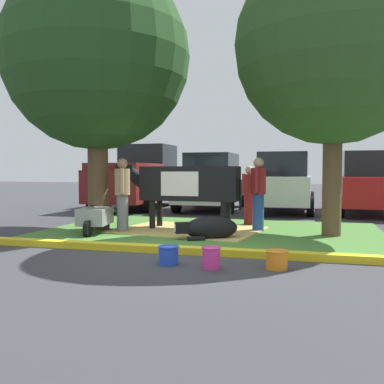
# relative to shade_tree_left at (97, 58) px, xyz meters

# --- Properties ---
(ground_plane) EXTENTS (80.00, 80.00, 0.00)m
(ground_plane) POSITION_rel_shade_tree_left_xyz_m (2.51, -2.08, -4.06)
(ground_plane) COLOR #38383D
(grass_island) EXTENTS (7.64, 5.14, 0.02)m
(grass_island) POSITION_rel_shade_tree_left_xyz_m (2.66, 0.35, -4.05)
(grass_island) COLOR #477A33
(grass_island) RESTS_ON ground
(curb_yellow) EXTENTS (8.84, 0.24, 0.12)m
(curb_yellow) POSITION_rel_shade_tree_left_xyz_m (2.66, -2.37, -4.00)
(curb_yellow) COLOR yellow
(curb_yellow) RESTS_ON ground
(hay_bedding) EXTENTS (3.53, 2.86, 0.04)m
(hay_bedding) POSITION_rel_shade_tree_left_xyz_m (2.16, 0.29, -4.03)
(hay_bedding) COLOR tan
(hay_bedding) RESTS_ON ground
(shade_tree_left) EXTENTS (4.37, 4.37, 6.26)m
(shade_tree_left) POSITION_rel_shade_tree_left_xyz_m (0.00, 0.00, 0.00)
(shade_tree_left) COLOR brown
(shade_tree_left) RESTS_ON ground
(shade_tree_right) EXTENTS (4.18, 4.18, 6.14)m
(shade_tree_right) POSITION_rel_shade_tree_left_xyz_m (5.32, 0.33, -0.03)
(shade_tree_right) COLOR brown
(shade_tree_right) RESTS_ON ground
(cow_holstein) EXTENTS (3.14, 0.74, 1.55)m
(cow_holstein) POSITION_rel_shade_tree_left_xyz_m (2.03, 0.49, -2.97)
(cow_holstein) COLOR black
(cow_holstein) RESTS_ON ground
(calf_lying) EXTENTS (1.31, 0.91, 0.48)m
(calf_lying) POSITION_rel_shade_tree_left_xyz_m (2.91, -0.81, -3.82)
(calf_lying) COLOR black
(calf_lying) RESTS_ON ground
(person_handler) EXTENTS (0.34, 0.50, 1.69)m
(person_handler) POSITION_rel_shade_tree_left_xyz_m (0.78, -0.35, -3.15)
(person_handler) COLOR slate
(person_handler) RESTS_ON ground
(person_visitor_near) EXTENTS (0.34, 0.53, 1.71)m
(person_visitor_near) POSITION_rel_shade_tree_left_xyz_m (3.72, 0.65, -3.14)
(person_visitor_near) COLOR #23478C
(person_visitor_near) RESTS_ON ground
(person_visitor_far) EXTENTS (0.42, 0.38, 1.53)m
(person_visitor_far) POSITION_rel_shade_tree_left_xyz_m (3.35, 1.80, -3.25)
(person_visitor_far) COLOR maroon
(person_visitor_far) RESTS_ON ground
(wheelbarrow) EXTENTS (0.77, 1.62, 0.63)m
(wheelbarrow) POSITION_rel_shade_tree_left_xyz_m (0.29, -0.73, -3.67)
(wheelbarrow) COLOR gray
(wheelbarrow) RESTS_ON ground
(bucket_blue) EXTENTS (0.32, 0.32, 0.28)m
(bucket_blue) POSITION_rel_shade_tree_left_xyz_m (2.84, -3.23, -3.91)
(bucket_blue) COLOR blue
(bucket_blue) RESTS_ON ground
(bucket_pink) EXTENTS (0.28, 0.28, 0.31)m
(bucket_pink) POSITION_rel_shade_tree_left_xyz_m (3.53, -3.35, -3.90)
(bucket_pink) COLOR #EA3893
(bucket_pink) RESTS_ON ground
(bucket_orange) EXTENTS (0.33, 0.33, 0.27)m
(bucket_orange) POSITION_rel_shade_tree_left_xyz_m (4.44, -3.15, -3.92)
(bucket_orange) COLOR orange
(bucket_orange) RESTS_ON ground
(pickup_truck_maroon) EXTENTS (2.23, 5.40, 2.42)m
(pickup_truck_maroon) POSITION_rel_shade_tree_left_xyz_m (-1.38, 6.04, -2.95)
(pickup_truck_maroon) COLOR maroon
(pickup_truck_maroon) RESTS_ON ground
(sedan_blue) EXTENTS (2.03, 4.40, 2.02)m
(sedan_blue) POSITION_rel_shade_tree_left_xyz_m (1.44, 5.92, -3.08)
(sedan_blue) COLOR silver
(sedan_blue) RESTS_ON ground
(hatchback_white) EXTENTS (2.03, 4.40, 2.02)m
(hatchback_white) POSITION_rel_shade_tree_left_xyz_m (3.97, 5.82, -3.08)
(hatchback_white) COLOR silver
(hatchback_white) RESTS_ON ground
(sedan_red) EXTENTS (2.03, 4.40, 2.02)m
(sedan_red) POSITION_rel_shade_tree_left_xyz_m (6.65, 5.82, -3.08)
(sedan_red) COLOR red
(sedan_red) RESTS_ON ground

